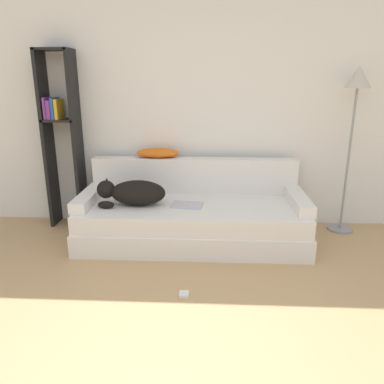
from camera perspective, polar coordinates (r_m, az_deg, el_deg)
The scene contains 11 objects.
wall_back at distance 4.09m, azimuth 0.50°, elevation 13.75°, with size 7.95×0.06×2.70m.
couch at distance 3.76m, azimuth 0.07°, elevation -4.68°, with size 2.21×0.94×0.39m.
couch_backrest at distance 4.02m, azimuth 0.35°, elevation 2.56°, with size 2.17×0.15×0.37m.
couch_arm_left at distance 3.85m, azimuth -15.42°, elevation -0.77°, with size 0.15×0.75×0.11m.
couch_arm_right at distance 3.76m, azimuth 15.95°, elevation -1.24°, with size 0.15×0.75×0.11m.
dog at distance 3.66m, azimuth -8.99°, elevation -0.08°, with size 0.67×0.29×0.26m.
laptop at distance 3.62m, azimuth -0.80°, elevation -1.98°, with size 0.32×0.23×0.02m.
throw_pillow at distance 4.02m, azimuth -5.24°, elevation 5.96°, with size 0.46×0.21×0.10m.
bookshelf at distance 4.24m, azimuth -19.32°, elevation 8.57°, with size 0.36×0.26×1.87m.
floor_lamp at distance 4.10m, azimuth 23.70°, elevation 12.82°, with size 0.26×0.26×1.69m.
power_adapter at distance 2.94m, azimuth -1.23°, elevation -15.29°, with size 0.07×0.07×0.03m.
Camera 1 is at (0.17, -1.35, 1.58)m, focal length 35.00 mm.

